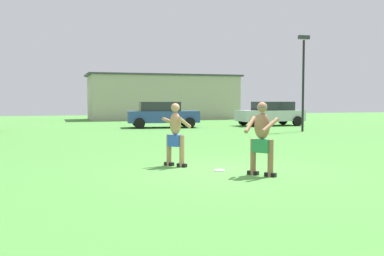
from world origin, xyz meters
TOP-DOWN VIEW (x-y plane):
  - ground_plane at (0.00, 0.00)m, footprint 80.00×80.00m
  - player_with_cap at (0.44, -0.92)m, footprint 0.79×0.77m
  - player_in_blue at (-1.02, 1.05)m, footprint 0.77×0.71m
  - frisbee at (-0.21, 0.03)m, footprint 0.26×0.26m
  - car_blue_mid_lot at (2.41, 16.68)m, footprint 4.47×2.41m
  - car_silver_far_end at (9.69, 16.42)m, footprint 4.35×2.11m
  - lamp_post at (8.83, 11.10)m, footprint 0.60×0.24m
  - outbuilding_behind_lot at (5.39, 28.54)m, footprint 13.26×5.16m

SIDE VIEW (x-z plane):
  - ground_plane at x=0.00m, z-range 0.00..0.00m
  - frisbee at x=-0.21m, z-range 0.00..0.03m
  - car_blue_mid_lot at x=2.41m, z-range 0.03..1.61m
  - car_silver_far_end at x=9.69m, z-range 0.03..1.61m
  - player_in_blue at x=-1.02m, z-range 0.04..1.66m
  - player_with_cap at x=0.44m, z-range 0.08..1.75m
  - outbuilding_behind_lot at x=5.39m, z-range 0.01..3.89m
  - lamp_post at x=8.83m, z-range 0.63..5.75m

